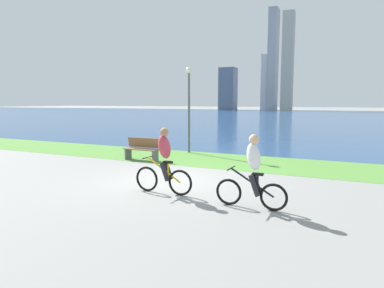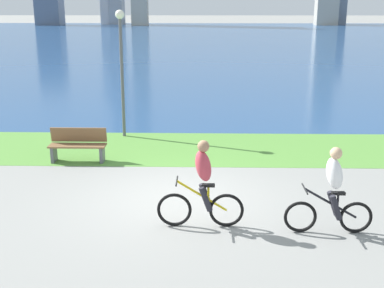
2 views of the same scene
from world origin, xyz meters
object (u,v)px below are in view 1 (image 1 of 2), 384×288
Objects in this scene: cyclist_trailing at (253,171)px; lamppost_tall at (189,97)px; cyclist_lead at (164,161)px; bench_near_path at (142,149)px.

cyclist_trailing is 0.42× the size of lamppost_tall.
cyclist_trailing is (2.36, -0.21, -0.01)m from cyclist_lead.
lamppost_tall reaches higher than cyclist_lead.
cyclist_lead reaches higher than bench_near_path.
cyclist_lead is 1.03× the size of cyclist_trailing.
cyclist_lead reaches higher than cyclist_trailing.
bench_near_path is (-3.34, 3.99, -0.39)m from cyclist_lead.
lamppost_tall is (0.82, 2.65, 2.10)m from bench_near_path.
lamppost_tall is at bearing 125.48° from cyclist_trailing.
cyclist_lead is 2.37m from cyclist_trailing.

